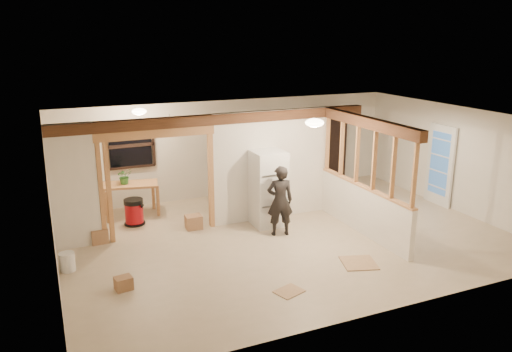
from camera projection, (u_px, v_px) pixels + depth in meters
name	position (u px, v px, depth m)	size (l,w,h in m)	color
floor	(287.00, 237.00, 10.52)	(9.00, 6.50, 0.01)	#BFA98E
ceiling	(289.00, 119.00, 9.83)	(9.00, 6.50, 0.01)	white
wall_back	(231.00, 148.00, 13.04)	(9.00, 0.01, 2.50)	silver
wall_front	(388.00, 236.00, 7.31)	(9.00, 0.01, 2.50)	silver
wall_left	(51.00, 209.00, 8.45)	(0.01, 6.50, 2.50)	silver
wall_right	(456.00, 159.00, 11.90)	(0.01, 6.50, 2.50)	silver
partition_left_stub	(74.00, 187.00, 9.69)	(0.90, 0.12, 2.50)	silver
partition_center	(271.00, 165.00, 11.31)	(2.80, 0.12, 2.50)	silver
doorway_frame	(158.00, 185.00, 10.36)	(2.46, 0.14, 2.20)	tan
header_beam_back	(221.00, 119.00, 10.54)	(7.00, 0.18, 0.22)	#58331E
header_beam_right	(368.00, 123.00, 10.13)	(0.18, 3.30, 0.22)	#58331E
pony_wall	(362.00, 210.00, 10.64)	(0.12, 3.20, 1.00)	silver
stud_partition	(366.00, 157.00, 10.32)	(0.14, 3.20, 1.32)	tan
window_back	(130.00, 146.00, 11.90)	(1.12, 0.10, 1.10)	black
french_door	(440.00, 165.00, 12.29)	(0.12, 0.86, 2.00)	white
ceiling_dome_main	(315.00, 123.00, 9.51)	(0.36, 0.36, 0.16)	#FFEABF
ceiling_dome_util	(139.00, 111.00, 10.91)	(0.32, 0.32, 0.14)	#FFEABF
hanging_bulb	(170.00, 129.00, 10.57)	(0.07, 0.07, 0.07)	#FFD88C
refrigerator	(268.00, 188.00, 10.97)	(0.69, 0.67, 1.68)	white
woman	(280.00, 201.00, 10.41)	(0.55, 0.36, 1.51)	black
work_table	(131.00, 200.00, 11.62)	(1.25, 0.63, 0.79)	tan
potted_plant	(125.00, 176.00, 11.44)	(0.34, 0.29, 0.37)	#2E6E2D
shop_vac	(134.00, 212.00, 11.10)	(0.46, 0.46, 0.60)	#980910
bookshelf	(327.00, 149.00, 13.95)	(1.02, 0.34, 2.05)	black
bucket	(67.00, 262.00, 8.94)	(0.27, 0.27, 0.34)	white
box_util_a	(194.00, 222.00, 10.92)	(0.35, 0.30, 0.30)	#9C6E4B
box_util_b	(99.00, 235.00, 10.19)	(0.33, 0.33, 0.31)	#9C6E4B
box_front	(124.00, 283.00, 8.30)	(0.28, 0.22, 0.22)	#9C6E4B
floor_panel_near	(359.00, 263.00, 9.27)	(0.61, 0.61, 0.02)	tan
floor_panel_far	(289.00, 291.00, 8.25)	(0.45, 0.36, 0.01)	tan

